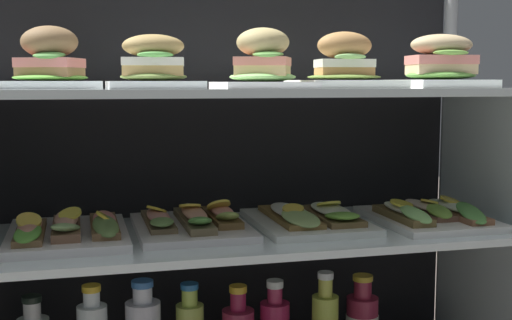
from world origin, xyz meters
TOP-DOWN VIEW (x-y plane):
  - case_frame at (0.00, 0.12)m, footprint 1.14×0.44m
  - riser_lower_tier at (0.00, 0.00)m, footprint 1.07×0.38m
  - shelf_lower_glass at (0.00, 0.00)m, footprint 1.09×0.40m
  - riser_upper_tier at (0.00, 0.00)m, footprint 1.07×0.38m
  - shelf_upper_glass at (0.00, 0.00)m, footprint 1.09×0.40m
  - plated_roll_sandwich_right_of_center at (-0.39, 0.05)m, footprint 0.19×0.19m
  - plated_roll_sandwich_near_left_corner at (-0.20, -0.00)m, footprint 0.17×0.17m
  - plated_roll_sandwich_left_of_center at (0.01, -0.02)m, footprint 0.18×0.18m
  - plated_roll_sandwich_center at (0.19, 0.01)m, footprint 0.20×0.20m
  - plated_roll_sandwich_near_right_corner at (0.39, -0.03)m, footprint 0.18×0.18m
  - open_sandwich_tray_far_right at (-0.37, 0.00)m, footprint 0.22×0.29m
  - open_sandwich_tray_center at (-0.13, 0.03)m, footprint 0.22×0.29m
  - open_sandwich_tray_mid_left at (0.12, 0.01)m, footprint 0.22×0.29m
  - open_sandwich_tray_right_of_center at (0.38, -0.02)m, footprint 0.22×0.29m

SIDE VIEW (x-z plane):
  - riser_lower_tier at x=0.00m, z-range 0.04..0.36m
  - shelf_lower_glass at x=0.00m, z-range 0.36..0.37m
  - open_sandwich_tray_mid_left at x=0.12m, z-range 0.36..0.42m
  - open_sandwich_tray_right_of_center at x=0.38m, z-range 0.37..0.42m
  - open_sandwich_tray_center at x=-0.13m, z-range 0.36..0.42m
  - open_sandwich_tray_far_right at x=-0.37m, z-range 0.36..0.43m
  - case_frame at x=0.00m, z-range 0.04..0.96m
  - riser_upper_tier at x=0.00m, z-range 0.37..0.65m
  - shelf_upper_glass at x=0.00m, z-range 0.65..0.66m
  - plated_roll_sandwich_center at x=0.19m, z-range 0.64..0.76m
  - plated_roll_sandwich_near_left_corner at x=-0.20m, z-range 0.65..0.75m
  - plated_roll_sandwich_near_right_corner at x=0.39m, z-range 0.65..0.76m
  - plated_roll_sandwich_right_of_center at x=-0.39m, z-range 0.65..0.77m
  - plated_roll_sandwich_left_of_center at x=0.01m, z-range 0.65..0.77m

